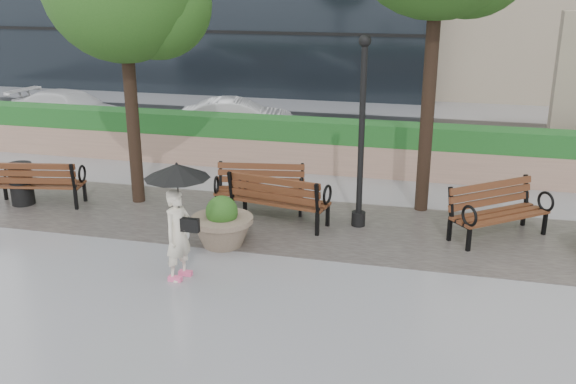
% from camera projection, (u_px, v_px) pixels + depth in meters
% --- Properties ---
extents(ground, '(100.00, 100.00, 0.00)m').
position_uv_depth(ground, '(322.00, 298.00, 10.15)').
color(ground, gray).
rests_on(ground, ground).
extents(cobble_strip, '(28.00, 3.20, 0.01)m').
position_uv_depth(cobble_strip, '(351.00, 230.00, 12.91)').
color(cobble_strip, '#383330').
rests_on(cobble_strip, ground).
extents(hedge_wall, '(24.00, 0.80, 1.35)m').
position_uv_depth(hedge_wall, '(376.00, 149.00, 16.38)').
color(hedge_wall, tan).
rests_on(hedge_wall, ground).
extents(asphalt_street, '(40.00, 7.00, 0.00)m').
position_uv_depth(asphalt_street, '(390.00, 139.00, 20.27)').
color(asphalt_street, black).
rests_on(asphalt_street, ground).
extents(bench_0, '(2.05, 1.12, 1.04)m').
position_uv_depth(bench_0, '(39.00, 192.00, 14.24)').
color(bench_0, '#552B18').
rests_on(bench_0, ground).
extents(bench_1, '(1.98, 1.03, 1.01)m').
position_uv_depth(bench_1, '(260.00, 198.00, 13.84)').
color(bench_1, '#552B18').
rests_on(bench_1, ground).
extents(bench_2, '(2.12, 1.16, 1.08)m').
position_uv_depth(bench_2, '(279.00, 209.00, 13.12)').
color(bench_2, '#552B18').
rests_on(bench_2, ground).
extents(bench_3, '(2.02, 1.86, 1.06)m').
position_uv_depth(bench_3, '(498.00, 223.00, 12.41)').
color(bench_3, '#552B18').
rests_on(bench_3, ground).
extents(planter_left, '(1.17, 1.17, 0.98)m').
position_uv_depth(planter_left, '(222.00, 226.00, 12.04)').
color(planter_left, '#7F6B56').
rests_on(planter_left, ground).
extents(trash_bin, '(0.54, 0.54, 0.90)m').
position_uv_depth(trash_bin, '(21.00, 185.00, 14.23)').
color(trash_bin, black).
rests_on(trash_bin, ground).
extents(lamppost, '(0.28, 0.28, 3.82)m').
position_uv_depth(lamppost, '(361.00, 146.00, 12.59)').
color(lamppost, black).
rests_on(lamppost, ground).
extents(car_left, '(4.51, 2.33, 1.25)m').
position_uv_depth(car_left, '(71.00, 110.00, 21.50)').
color(car_left, silver).
rests_on(car_left, ground).
extents(car_right, '(3.82, 2.11, 1.19)m').
position_uv_depth(car_right, '(238.00, 118.00, 20.44)').
color(car_right, silver).
rests_on(car_right, ground).
extents(pedestrian, '(1.08, 1.08, 1.99)m').
position_uv_depth(pedestrian, '(178.00, 210.00, 10.48)').
color(pedestrian, beige).
rests_on(pedestrian, ground).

